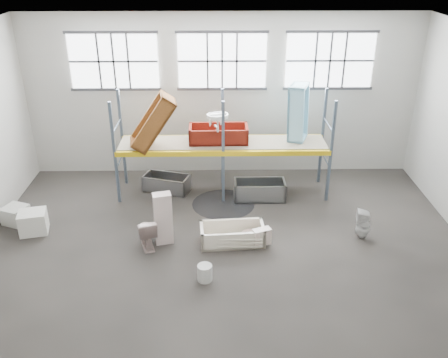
{
  "coord_description": "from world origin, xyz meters",
  "views": [
    {
      "loc": [
        -0.18,
        -9.44,
        6.83
      ],
      "look_at": [
        0.0,
        1.5,
        1.4
      ],
      "focal_mm": 38.85,
      "sensor_mm": 36.0,
      "label": 1
    }
  ],
  "objects_px": {
    "bucket": "(205,273)",
    "toilet_beige": "(146,232)",
    "cistern_tall": "(163,218)",
    "bathtub_beige": "(232,234)",
    "carton_near": "(33,222)",
    "toilet_white": "(363,224)",
    "blue_tub_upright": "(298,112)",
    "rust_tub_flat": "(218,134)",
    "steel_tub_right": "(260,190)",
    "steel_tub_left": "(167,183)"
  },
  "relations": [
    {
      "from": "steel_tub_right",
      "to": "rust_tub_flat",
      "type": "height_order",
      "value": "rust_tub_flat"
    },
    {
      "from": "steel_tub_left",
      "to": "rust_tub_flat",
      "type": "height_order",
      "value": "rust_tub_flat"
    },
    {
      "from": "toilet_beige",
      "to": "steel_tub_right",
      "type": "xyz_separation_m",
      "value": [
        2.98,
        2.42,
        -0.13
      ]
    },
    {
      "from": "steel_tub_left",
      "to": "rust_tub_flat",
      "type": "relative_size",
      "value": 0.8
    },
    {
      "from": "carton_near",
      "to": "bucket",
      "type": "bearing_deg",
      "value": -24.81
    },
    {
      "from": "rust_tub_flat",
      "to": "bucket",
      "type": "height_order",
      "value": "rust_tub_flat"
    },
    {
      "from": "rust_tub_flat",
      "to": "carton_near",
      "type": "xyz_separation_m",
      "value": [
        -4.8,
        -2.25,
        -1.53
      ]
    },
    {
      "from": "toilet_beige",
      "to": "rust_tub_flat",
      "type": "height_order",
      "value": "rust_tub_flat"
    },
    {
      "from": "cistern_tall",
      "to": "blue_tub_upright",
      "type": "bearing_deg",
      "value": 25.62
    },
    {
      "from": "blue_tub_upright",
      "to": "steel_tub_right",
      "type": "bearing_deg",
      "value": -147.2
    },
    {
      "from": "cistern_tall",
      "to": "bathtub_beige",
      "type": "bearing_deg",
      "value": -14.8
    },
    {
      "from": "cistern_tall",
      "to": "toilet_white",
      "type": "xyz_separation_m",
      "value": [
        5.01,
        0.12,
        -0.29
      ]
    },
    {
      "from": "toilet_white",
      "to": "steel_tub_left",
      "type": "relative_size",
      "value": 0.58
    },
    {
      "from": "steel_tub_right",
      "to": "rust_tub_flat",
      "type": "bearing_deg",
      "value": 155.97
    },
    {
      "from": "steel_tub_right",
      "to": "blue_tub_upright",
      "type": "bearing_deg",
      "value": 32.8
    },
    {
      "from": "toilet_white",
      "to": "bucket",
      "type": "height_order",
      "value": "toilet_white"
    },
    {
      "from": "cistern_tall",
      "to": "bucket",
      "type": "distance_m",
      "value": 1.93
    },
    {
      "from": "bathtub_beige",
      "to": "toilet_white",
      "type": "relative_size",
      "value": 2.03
    },
    {
      "from": "blue_tub_upright",
      "to": "bucket",
      "type": "xyz_separation_m",
      "value": [
        -2.62,
        -4.49,
        -2.2
      ]
    },
    {
      "from": "rust_tub_flat",
      "to": "blue_tub_upright",
      "type": "xyz_separation_m",
      "value": [
        2.28,
        0.17,
        0.57
      ]
    },
    {
      "from": "blue_tub_upright",
      "to": "bucket",
      "type": "height_order",
      "value": "blue_tub_upright"
    },
    {
      "from": "steel_tub_right",
      "to": "toilet_beige",
      "type": "bearing_deg",
      "value": -140.94
    },
    {
      "from": "steel_tub_right",
      "to": "bucket",
      "type": "distance_m",
      "value": 4.08
    },
    {
      "from": "bucket",
      "to": "toilet_beige",
      "type": "bearing_deg",
      "value": 136.78
    },
    {
      "from": "cistern_tall",
      "to": "bucket",
      "type": "bearing_deg",
      "value": -69.02
    },
    {
      "from": "steel_tub_right",
      "to": "blue_tub_upright",
      "type": "distance_m",
      "value": 2.49
    },
    {
      "from": "toilet_beige",
      "to": "carton_near",
      "type": "bearing_deg",
      "value": -29.92
    },
    {
      "from": "toilet_white",
      "to": "cistern_tall",
      "type": "bearing_deg",
      "value": -77.12
    },
    {
      "from": "toilet_beige",
      "to": "cistern_tall",
      "type": "relative_size",
      "value": 0.6
    },
    {
      "from": "steel_tub_left",
      "to": "bucket",
      "type": "height_order",
      "value": "steel_tub_left"
    },
    {
      "from": "cistern_tall",
      "to": "carton_near",
      "type": "xyz_separation_m",
      "value": [
        -3.42,
        0.52,
        -0.39
      ]
    },
    {
      "from": "bathtub_beige",
      "to": "blue_tub_upright",
      "type": "relative_size",
      "value": 0.98
    },
    {
      "from": "bathtub_beige",
      "to": "rust_tub_flat",
      "type": "relative_size",
      "value": 0.94
    },
    {
      "from": "toilet_beige",
      "to": "carton_near",
      "type": "distance_m",
      "value": 3.09
    },
    {
      "from": "toilet_beige",
      "to": "bathtub_beige",
      "type": "bearing_deg",
      "value": 166.7
    },
    {
      "from": "toilet_white",
      "to": "bucket",
      "type": "bearing_deg",
      "value": -55.69
    },
    {
      "from": "toilet_white",
      "to": "rust_tub_flat",
      "type": "relative_size",
      "value": 0.47
    },
    {
      "from": "cistern_tall",
      "to": "steel_tub_left",
      "type": "xyz_separation_m",
      "value": [
        -0.19,
        2.78,
        -0.43
      ]
    },
    {
      "from": "toilet_white",
      "to": "blue_tub_upright",
      "type": "bearing_deg",
      "value": -142.93
    },
    {
      "from": "rust_tub_flat",
      "to": "toilet_white",
      "type": "bearing_deg",
      "value": -36.1
    },
    {
      "from": "toilet_beige",
      "to": "cistern_tall",
      "type": "distance_m",
      "value": 0.52
    },
    {
      "from": "toilet_white",
      "to": "steel_tub_left",
      "type": "xyz_separation_m",
      "value": [
        -5.2,
        2.67,
        -0.14
      ]
    },
    {
      "from": "steel_tub_left",
      "to": "blue_tub_upright",
      "type": "relative_size",
      "value": 0.83
    },
    {
      "from": "blue_tub_upright",
      "to": "bucket",
      "type": "distance_m",
      "value": 5.64
    },
    {
      "from": "bathtub_beige",
      "to": "toilet_beige",
      "type": "xyz_separation_m",
      "value": [
        -2.11,
        -0.13,
        0.17
      ]
    },
    {
      "from": "rust_tub_flat",
      "to": "bucket",
      "type": "distance_m",
      "value": 4.62
    },
    {
      "from": "toilet_white",
      "to": "steel_tub_left",
      "type": "bearing_deg",
      "value": -105.64
    },
    {
      "from": "bathtub_beige",
      "to": "toilet_beige",
      "type": "relative_size",
      "value": 1.96
    },
    {
      "from": "toilet_white",
      "to": "steel_tub_right",
      "type": "height_order",
      "value": "toilet_white"
    },
    {
      "from": "toilet_white",
      "to": "rust_tub_flat",
      "type": "bearing_deg",
      "value": -114.58
    }
  ]
}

